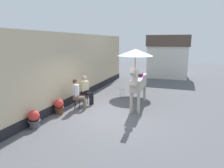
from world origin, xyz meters
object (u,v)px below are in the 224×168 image
(flower_planter_near, at_px, (34,119))
(flower_planter_middle, at_px, (59,106))
(spare_stool_white, at_px, (122,90))
(seated_visitor_near, at_px, (77,92))
(cafe_parasol, at_px, (135,53))
(saddled_horse_center, at_px, (138,83))
(seated_visitor_far, at_px, (86,88))

(flower_planter_near, relative_size, flower_planter_middle, 1.00)
(spare_stool_white, bearing_deg, seated_visitor_near, -115.48)
(seated_visitor_near, bearing_deg, cafe_parasol, 66.61)
(saddled_horse_center, distance_m, spare_stool_white, 2.06)
(flower_planter_near, distance_m, spare_stool_white, 5.22)
(spare_stool_white, bearing_deg, saddled_horse_center, -49.52)
(flower_planter_near, height_order, cafe_parasol, cafe_parasol)
(seated_visitor_near, relative_size, seated_visitor_far, 1.00)
(saddled_horse_center, relative_size, spare_stool_white, 6.52)
(flower_planter_near, bearing_deg, cafe_parasol, 70.84)
(seated_visitor_far, bearing_deg, flower_planter_near, -98.20)
(cafe_parasol, bearing_deg, seated_visitor_near, -113.39)
(flower_planter_near, relative_size, cafe_parasol, 0.25)
(flower_planter_near, bearing_deg, seated_visitor_far, 81.80)
(flower_planter_middle, relative_size, cafe_parasol, 0.25)
(seated_visitor_far, bearing_deg, spare_stool_white, 54.34)
(spare_stool_white, bearing_deg, flower_planter_middle, -116.41)
(seated_visitor_near, height_order, flower_planter_middle, seated_visitor_near)
(flower_planter_near, xyz_separation_m, cafe_parasol, (2.15, 6.19, 2.03))
(seated_visitor_near, relative_size, flower_planter_near, 2.17)
(cafe_parasol, bearing_deg, saddled_horse_center, -73.34)
(flower_planter_near, xyz_separation_m, flower_planter_middle, (0.02, 1.49, 0.00))
(flower_planter_middle, relative_size, spare_stool_white, 1.39)
(seated_visitor_near, xyz_separation_m, saddled_horse_center, (2.50, 1.18, 0.38))
(seated_visitor_far, bearing_deg, saddled_horse_center, 7.06)
(seated_visitor_near, xyz_separation_m, cafe_parasol, (1.68, 3.89, 1.59))
(flower_planter_middle, height_order, cafe_parasol, cafe_parasol)
(seated_visitor_far, distance_m, spare_stool_white, 2.20)
(flower_planter_middle, bearing_deg, saddled_horse_center, 33.92)
(flower_planter_near, distance_m, cafe_parasol, 6.86)
(seated_visitor_near, xyz_separation_m, seated_visitor_far, (-0.01, 0.87, 0.00))
(seated_visitor_near, relative_size, cafe_parasol, 0.54)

